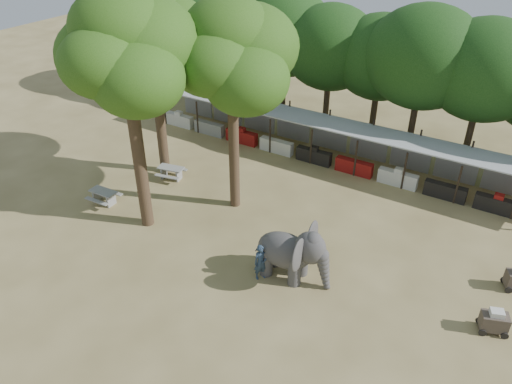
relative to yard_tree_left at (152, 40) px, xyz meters
The scene contains 11 objects.
ground 14.23m from the yard_tree_left, 38.20° to the right, with size 100.00×100.00×0.00m, color olive.
vendor_stalls 13.30m from the yard_tree_left, 36.06° to the left, with size 28.00×2.99×2.80m.
yard_tree_left is the anchor object (origin of this frame).
yard_tree_center 5.92m from the yard_tree_left, 59.04° to the right, with size 7.10×6.90×12.04m.
yard_tree_back 6.09m from the yard_tree_left, ahead, with size 7.10×6.90×11.36m.
backdrop_trees 15.17m from the yard_tree_left, 52.28° to the left, with size 46.46×5.95×8.33m.
elephant 14.46m from the yard_tree_left, 22.71° to the right, with size 3.69×2.83×2.82m.
handler 14.08m from the yard_tree_left, 28.59° to the right, with size 0.66×0.44×1.82m, color #26384C.
picnic_table_near 9.15m from the yard_tree_left, 93.79° to the right, with size 1.65×1.50×0.80m.
picnic_table_far 7.81m from the yard_tree_left, 34.79° to the right, with size 1.82×1.70×0.79m.
cart_front 22.01m from the yard_tree_left, 10.16° to the right, with size 1.35×1.11×1.13m.
Camera 1 is at (10.44, -13.73, 15.60)m, focal length 35.00 mm.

